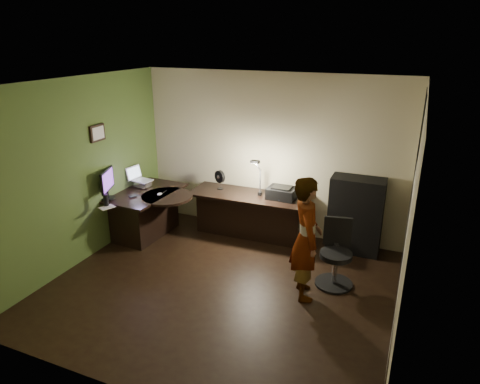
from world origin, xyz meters
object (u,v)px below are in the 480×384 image
at_px(monitor, 107,188).
at_px(office_chair, 336,255).
at_px(desk_left, 147,214).
at_px(desk_right, 249,215).
at_px(person, 306,239).
at_px(cabinet, 355,215).

distance_m(monitor, office_chair, 3.64).
xyz_separation_m(desk_left, monitor, (-0.35, -0.51, 0.58)).
bearing_deg(desk_right, person, -47.13).
distance_m(desk_right, cabinet, 1.74).
xyz_separation_m(cabinet, person, (-0.40, -1.52, 0.21)).
xyz_separation_m(desk_left, office_chair, (3.25, -0.33, 0.07)).
relative_size(monitor, person, 0.32).
bearing_deg(desk_left, cabinet, 16.05).
distance_m(desk_right, office_chair, 1.91).
distance_m(monitor, person, 3.28).
relative_size(desk_left, cabinet, 1.12).
bearing_deg(monitor, person, -25.06).
bearing_deg(cabinet, office_chair, -93.91).
relative_size(desk_right, person, 1.21).
relative_size(desk_right, monitor, 3.74).
distance_m(desk_right, person, 1.95).
relative_size(cabinet, monitor, 2.28).
bearing_deg(desk_left, monitor, -121.65).
xyz_separation_m(desk_right, office_chair, (1.65, -0.97, 0.09)).
height_order(monitor, office_chair, monitor).
distance_m(cabinet, office_chair, 1.13).
bearing_deg(office_chair, monitor, 171.86).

